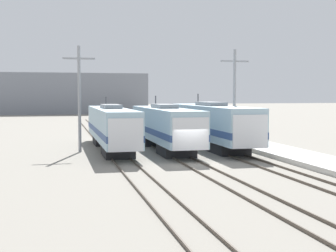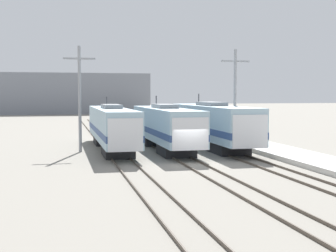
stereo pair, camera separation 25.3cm
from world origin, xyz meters
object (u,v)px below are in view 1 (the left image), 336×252
locomotive_center (165,127)px  catenary_tower_right (234,95)px  catenary_tower_left (79,95)px  locomotive_far_right (213,124)px  locomotive_far_left (111,127)px

locomotive_center → catenary_tower_right: size_ratio=1.87×
catenary_tower_right → catenary_tower_left: bearing=180.0°
locomotive_far_right → catenary_tower_left: size_ratio=2.03×
catenary_tower_left → locomotive_center: bearing=-3.5°
locomotive_far_left → locomotive_center: locomotive_center is taller
catenary_tower_right → locomotive_center: bearing=-176.1°
locomotive_center → catenary_tower_right: bearing=3.9°
locomotive_center → locomotive_far_right: size_ratio=0.92×
catenary_tower_left → catenary_tower_right: same height
locomotive_far_left → catenary_tower_left: bearing=-167.3°
locomotive_center → catenary_tower_left: bearing=176.5°
locomotive_far_right → catenary_tower_right: 3.42m
catenary_tower_left → catenary_tower_right: bearing=0.0°
locomotive_far_left → catenary_tower_left: catenary_tower_left is taller
locomotive_far_left → locomotive_far_right: size_ratio=1.01×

